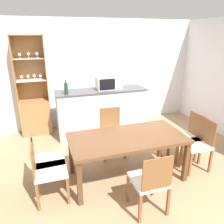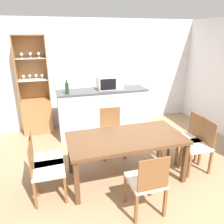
# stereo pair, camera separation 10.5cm
# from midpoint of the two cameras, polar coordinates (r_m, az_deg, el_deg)

# --- Properties ---
(ground_plane) EXTENTS (18.00, 18.00, 0.00)m
(ground_plane) POSITION_cam_midpoint_polar(r_m,az_deg,el_deg) (3.64, 7.24, -17.74)
(ground_plane) COLOR #A37F5B
(wall_back) EXTENTS (6.80, 0.06, 2.55)m
(wall_back) POSITION_cam_midpoint_polar(r_m,az_deg,el_deg) (5.47, -3.36, 9.95)
(wall_back) COLOR silver
(wall_back) RESTS_ON ground_plane
(kitchen_counter) EXTENTS (2.00, 0.57, 1.04)m
(kitchen_counter) POSITION_cam_midpoint_polar(r_m,az_deg,el_deg) (4.99, -1.87, 0.06)
(kitchen_counter) COLOR silver
(kitchen_counter) RESTS_ON ground_plane
(display_cabinet) EXTENTS (0.65, 0.38, 2.19)m
(display_cabinet) POSITION_cam_midpoint_polar(r_m,az_deg,el_deg) (5.29, -18.51, 1.22)
(display_cabinet) COLOR #A37042
(display_cabinet) RESTS_ON ground_plane
(dining_table) EXTENTS (1.78, 0.89, 0.72)m
(dining_table) POSITION_cam_midpoint_polar(r_m,az_deg,el_deg) (3.41, 4.54, -7.62)
(dining_table) COLOR brown
(dining_table) RESTS_ON ground_plane
(dining_chair_head_near) EXTENTS (0.43, 0.43, 0.89)m
(dining_chair_head_near) POSITION_cam_midpoint_polar(r_m,az_deg,el_deg) (2.91, 10.14, -17.52)
(dining_chair_head_near) COLOR beige
(dining_chair_head_near) RESTS_ON ground_plane
(dining_chair_side_left_far) EXTENTS (0.45, 0.45, 0.89)m
(dining_chair_side_left_far) POSITION_cam_midpoint_polar(r_m,az_deg,el_deg) (3.43, -16.26, -11.81)
(dining_chair_side_left_far) COLOR beige
(dining_chair_side_left_far) RESTS_ON ground_plane
(dining_chair_side_right_near) EXTENTS (0.45, 0.45, 0.89)m
(dining_chair_side_right_near) POSITION_cam_midpoint_polar(r_m,az_deg,el_deg) (3.97, 22.08, -7.98)
(dining_chair_side_right_near) COLOR beige
(dining_chair_side_right_near) RESTS_ON ground_plane
(dining_chair_side_right_far) EXTENTS (0.43, 0.43, 0.89)m
(dining_chair_side_right_far) POSITION_cam_midpoint_polar(r_m,az_deg,el_deg) (4.15, 19.84, -6.41)
(dining_chair_side_right_far) COLOR beige
(dining_chair_side_right_far) RESTS_ON ground_plane
(dining_chair_head_far) EXTENTS (0.46, 0.46, 0.89)m
(dining_chair_head_far) POSITION_cam_midpoint_polar(r_m,az_deg,el_deg) (4.15, 0.68, -5.17)
(dining_chair_head_far) COLOR beige
(dining_chair_head_far) RESTS_ON ground_plane
(dining_chair_side_left_near) EXTENTS (0.43, 0.43, 0.89)m
(dining_chair_side_left_near) POSITION_cam_midpoint_polar(r_m,az_deg,el_deg) (3.20, -16.16, -14.23)
(dining_chair_side_left_near) COLOR beige
(dining_chair_side_left_near) RESTS_ON ground_plane
(microwave) EXTENTS (0.54, 0.34, 0.28)m
(microwave) POSITION_cam_midpoint_polar(r_m,az_deg,el_deg) (4.88, -0.03, 7.67)
(microwave) COLOR silver
(microwave) RESTS_ON kitchen_counter
(wine_bottle) EXTENTS (0.08, 0.08, 0.29)m
(wine_bottle) POSITION_cam_midpoint_polar(r_m,az_deg,el_deg) (4.53, -11.03, 6.13)
(wine_bottle) COLOR #193D23
(wine_bottle) RESTS_ON kitchen_counter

